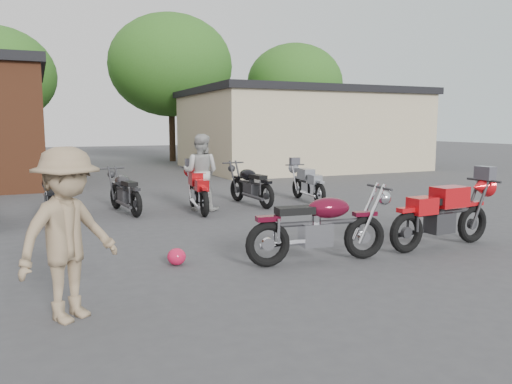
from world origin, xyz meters
name	(u,v)px	position (x,y,z in m)	size (l,w,h in m)	color
ground	(276,264)	(0.00, 0.00, 0.00)	(90.00, 90.00, 0.00)	#3A3A3D
stucco_building	(298,132)	(8.50, 15.00, 1.75)	(10.00, 8.00, 3.50)	tan
tree_2	(171,84)	(4.00, 22.00, 4.40)	(7.04, 7.04, 8.80)	#295115
tree_3	(294,98)	(12.00, 22.00, 3.80)	(6.08, 6.08, 7.60)	#295115
vintage_motorcycle	(321,222)	(0.65, -0.21, 0.64)	(2.20, 0.73, 1.28)	#530A1D
sportbike	(443,211)	(3.07, -0.23, 0.63)	(2.17, 0.72, 1.26)	red
helmet	(177,257)	(-1.40, 0.53, 0.13)	(0.28, 0.28, 0.26)	#BF143A
person_light	(201,172)	(0.41, 5.08, 0.94)	(0.91, 0.71, 1.88)	#AAAAA5
person_tan	(68,235)	(-2.99, -1.07, 0.94)	(1.21, 0.69, 1.87)	#907759
row_bike_2	(51,193)	(-3.02, 5.17, 0.61)	(2.10, 0.69, 1.22)	black
row_bike_3	(124,189)	(-1.38, 5.48, 0.57)	(1.96, 0.65, 1.14)	#28272A
row_bike_4	(198,188)	(0.28, 4.91, 0.57)	(1.98, 0.65, 1.15)	#A50D11
row_bike_5	(250,182)	(1.86, 5.37, 0.60)	(2.05, 0.68, 1.19)	black
row_bike_6	(308,182)	(3.55, 5.31, 0.54)	(1.85, 0.61, 1.07)	gray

